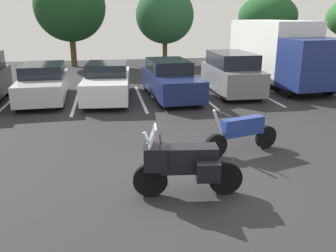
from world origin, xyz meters
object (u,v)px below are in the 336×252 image
object	(u,v)px
car_silver	(43,83)
box_truck	(280,52)
motorcycle_touring	(184,163)
car_white	(108,82)
car_navy	(170,80)
motorcycle_second	(242,132)
car_grey	(232,73)

from	to	relation	value
car_silver	box_truck	size ratio (longest dim) A/B	0.67
motorcycle_touring	car_silver	xyz separation A→B (m)	(-3.98, 9.00, 0.05)
motorcycle_touring	car_silver	distance (m)	9.84
car_white	car_navy	size ratio (longest dim) A/B	1.03
motorcycle_second	car_navy	distance (m)	6.76
car_silver	box_truck	world-z (taller)	box_truck
car_silver	car_white	bearing A→B (deg)	-3.97
car_silver	box_truck	distance (m)	11.13
motorcycle_touring	box_truck	size ratio (longest dim) A/B	0.32
car_grey	car_silver	bearing A→B (deg)	179.67
motorcycle_second	car_navy	size ratio (longest dim) A/B	0.44
car_white	car_navy	bearing A→B (deg)	-3.12
car_silver	car_grey	size ratio (longest dim) A/B	1.08
car_white	box_truck	distance (m)	8.59
car_grey	box_truck	size ratio (longest dim) A/B	0.62
motorcycle_touring	box_truck	world-z (taller)	box_truck
motorcycle_touring	car_grey	distance (m)	9.86
car_silver	car_grey	bearing A→B (deg)	-0.33
car_silver	car_grey	xyz separation A→B (m)	(8.09, -0.05, 0.18)
car_white	box_truck	xyz separation A→B (m)	(8.40, 1.51, 0.92)
motorcycle_touring	car_silver	size ratio (longest dim) A/B	0.47
car_white	box_truck	size ratio (longest dim) A/B	0.73
motorcycle_touring	motorcycle_second	distance (m)	2.75
car_white	car_grey	bearing A→B (deg)	1.41
motorcycle_touring	box_truck	xyz separation A→B (m)	(7.04, 10.33, 0.96)
motorcycle_touring	car_white	bearing A→B (deg)	98.80
car_white	car_navy	world-z (taller)	car_navy
car_silver	motorcycle_touring	bearing A→B (deg)	-66.18
motorcycle_touring	car_white	world-z (taller)	car_white
car_silver	box_truck	bearing A→B (deg)	6.87
car_white	car_silver	bearing A→B (deg)	176.03
motorcycle_second	box_truck	bearing A→B (deg)	58.65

